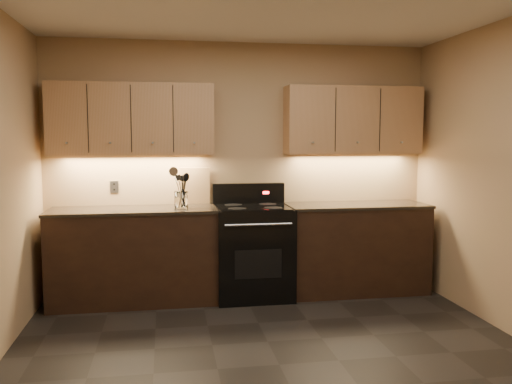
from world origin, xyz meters
The scene contains 15 objects.
floor centered at (0.00, 0.00, 0.00)m, with size 4.00×4.00×0.00m, color black.
wall_back centered at (0.00, 2.00, 1.30)m, with size 4.00×0.04×2.60m, color tan.
counter_left centered at (-1.10, 1.70, 0.47)m, with size 1.62×0.62×0.93m.
counter_right centered at (1.18, 1.70, 0.47)m, with size 1.46×0.62×0.93m.
stove centered at (0.08, 1.68, 0.48)m, with size 0.76×0.68×1.14m.
upper_cab_left centered at (-1.10, 1.85, 1.80)m, with size 1.60×0.30×0.70m, color tan.
upper_cab_right centered at (1.18, 1.85, 1.80)m, with size 1.44×0.30×0.70m, color tan.
outlet_plate centered at (-1.30, 1.99, 1.12)m, with size 0.09×0.01×0.12m, color #B2B5BA.
utensil_crock centered at (-0.64, 1.67, 1.01)m, with size 0.17×0.17×0.17m.
cutting_board centered at (-0.48, 1.97, 1.12)m, with size 0.30×0.02×0.38m, color #DBB776.
wooden_spoon centered at (-0.65, 1.67, 1.11)m, with size 0.06×0.06×0.32m, color #DBB776, non-canonical shape.
black_spoon centered at (-0.63, 1.70, 1.11)m, with size 0.06×0.06×0.33m, color black, non-canonical shape.
black_turner centered at (-0.61, 1.65, 1.10)m, with size 0.08×0.08×0.32m, color black, non-canonical shape.
steel_spatula centered at (-0.60, 1.67, 1.11)m, with size 0.08×0.08×0.33m, color silver, non-canonical shape.
steel_skimmer centered at (-0.61, 1.65, 1.14)m, with size 0.09×0.09×0.38m, color silver, non-canonical shape.
Camera 1 is at (-0.79, -3.66, 1.63)m, focal length 38.00 mm.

